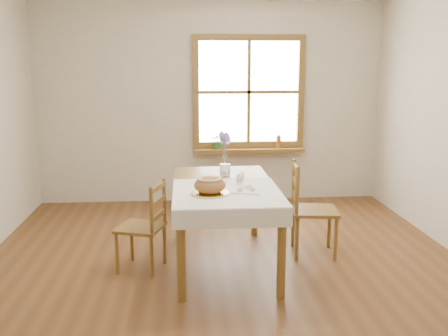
# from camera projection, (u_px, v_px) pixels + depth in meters

# --- Properties ---
(ground) EXTENTS (5.00, 5.00, 0.00)m
(ground) POSITION_uv_depth(u_px,v_px,m) (227.00, 276.00, 4.35)
(ground) COLOR brown
(ground) RESTS_ON ground
(room_walls) EXTENTS (4.60, 5.10, 2.65)m
(room_walls) POSITION_uv_depth(u_px,v_px,m) (227.00, 77.00, 4.00)
(room_walls) COLOR beige
(room_walls) RESTS_ON ground
(window) EXTENTS (1.46, 0.08, 1.46)m
(window) POSITION_uv_depth(u_px,v_px,m) (249.00, 92.00, 6.50)
(window) COLOR olive
(window) RESTS_ON ground
(window_sill) EXTENTS (1.46, 0.20, 0.05)m
(window_sill) POSITION_uv_depth(u_px,v_px,m) (249.00, 150.00, 6.59)
(window_sill) COLOR olive
(window_sill) RESTS_ON ground
(dining_table) EXTENTS (0.90, 1.60, 0.75)m
(dining_table) POSITION_uv_depth(u_px,v_px,m) (224.00, 193.00, 4.51)
(dining_table) COLOR olive
(dining_table) RESTS_ON ground
(table_linen) EXTENTS (0.91, 0.99, 0.01)m
(table_linen) POSITION_uv_depth(u_px,v_px,m) (227.00, 192.00, 4.19)
(table_linen) COLOR white
(table_linen) RESTS_ON dining_table
(chair_left) EXTENTS (0.49, 0.48, 0.81)m
(chair_left) POSITION_uv_depth(u_px,v_px,m) (140.00, 226.00, 4.42)
(chair_left) COLOR olive
(chair_left) RESTS_ON ground
(chair_right) EXTENTS (0.49, 0.47, 0.90)m
(chair_right) POSITION_uv_depth(u_px,v_px,m) (315.00, 209.00, 4.77)
(chair_right) COLOR olive
(chair_right) RESTS_ON ground
(bread_plate) EXTENTS (0.35, 0.35, 0.02)m
(bread_plate) POSITION_uv_depth(u_px,v_px,m) (210.00, 193.00, 4.11)
(bread_plate) COLOR white
(bread_plate) RESTS_ON table_linen
(bread_loaf) EXTENTS (0.26, 0.26, 0.14)m
(bread_loaf) POSITION_uv_depth(u_px,v_px,m) (210.00, 184.00, 4.10)
(bread_loaf) COLOR #A16939
(bread_loaf) RESTS_ON bread_plate
(egg_napkin) EXTENTS (0.29, 0.26, 0.01)m
(egg_napkin) POSITION_uv_depth(u_px,v_px,m) (246.00, 191.00, 4.20)
(egg_napkin) COLOR white
(egg_napkin) RESTS_ON table_linen
(eggs) EXTENTS (0.22, 0.21, 0.04)m
(eggs) POSITION_uv_depth(u_px,v_px,m) (246.00, 188.00, 4.20)
(eggs) COLOR white
(eggs) RESTS_ON egg_napkin
(salt_shaker) EXTENTS (0.06, 0.06, 0.11)m
(salt_shaker) POSITION_uv_depth(u_px,v_px,m) (239.00, 179.00, 4.43)
(salt_shaker) COLOR white
(salt_shaker) RESTS_ON table_linen
(pepper_shaker) EXTENTS (0.06, 0.06, 0.09)m
(pepper_shaker) POSITION_uv_depth(u_px,v_px,m) (242.00, 176.00, 4.59)
(pepper_shaker) COLOR white
(pepper_shaker) RESTS_ON table_linen
(flower_vase) EXTENTS (0.12, 0.12, 0.11)m
(flower_vase) POSITION_uv_depth(u_px,v_px,m) (225.00, 171.00, 4.80)
(flower_vase) COLOR white
(flower_vase) RESTS_ON dining_table
(lavender_bouquet) EXTENTS (0.18, 0.18, 0.33)m
(lavender_bouquet) POSITION_uv_depth(u_px,v_px,m) (225.00, 148.00, 4.76)
(lavender_bouquet) COLOR #695699
(lavender_bouquet) RESTS_ON flower_vase
(potted_plant) EXTENTS (0.20, 0.22, 0.17)m
(potted_plant) POSITION_uv_depth(u_px,v_px,m) (218.00, 143.00, 6.54)
(potted_plant) COLOR #306D2B
(potted_plant) RESTS_ON window_sill
(amber_bottle) EXTENTS (0.08, 0.08, 0.18)m
(amber_bottle) POSITION_uv_depth(u_px,v_px,m) (279.00, 141.00, 6.60)
(amber_bottle) COLOR #A1601D
(amber_bottle) RESTS_ON window_sill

